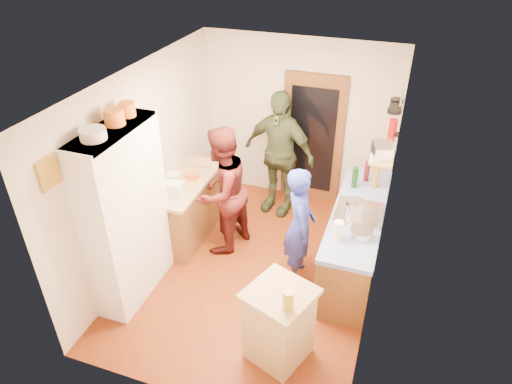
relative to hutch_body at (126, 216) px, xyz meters
The scene contains 44 objects.
floor 1.89m from the hutch_body, 31.61° to the left, with size 3.00×4.00×0.02m, color #76300A.
ceiling 2.15m from the hutch_body, 31.61° to the left, with size 3.00×4.00×0.02m, color silver.
wall_back 3.10m from the hutch_body, 65.17° to the left, with size 3.00×0.02×2.60m, color beige.
wall_front 1.79m from the hutch_body, 42.95° to the right, with size 3.00×0.02×2.60m, color beige.
wall_left 0.85m from the hutch_body, 104.71° to the left, with size 0.02×4.00×2.60m, color beige.
wall_right 2.93m from the hutch_body, 15.89° to the left, with size 0.02×4.00×2.60m, color beige.
door_frame 3.17m from the hutch_body, 60.77° to the left, with size 0.95×0.06×2.10m, color brown.
door_glass 3.14m from the hutch_body, 60.46° to the left, with size 0.70×0.02×1.70m, color black.
hutch_body is the anchor object (origin of this frame).
hutch_top_shelf 1.08m from the hutch_body, ahead, with size 0.40×1.14×0.04m, color white.
plate_stack 1.19m from the hutch_body, 90.00° to the right, with size 0.26×0.26×0.11m, color white.
orange_pot_a 1.19m from the hutch_body, 90.00° to the left, with size 0.21×0.21×0.17m, color orange.
orange_pot_b 1.22m from the hutch_body, 90.00° to the left, with size 0.17×0.17×0.15m, color orange.
left_counter_base 1.42m from the hutch_body, 85.43° to the left, with size 0.60×1.40×0.85m, color brown.
left_counter_top 1.27m from the hutch_body, 85.43° to the left, with size 0.64×1.44×0.05m, color tan.
toaster 0.86m from the hutch_body, 79.92° to the left, with size 0.26×0.17×0.19m, color white.
kettle 1.06m from the hutch_body, 87.28° to the left, with size 0.17×0.17×0.20m, color white.
orange_bowl 1.35m from the hutch_body, 82.27° to the left, with size 0.18×0.18×0.08m, color orange.
chopping_board 1.75m from the hutch_body, 86.05° to the left, with size 0.30×0.22×0.03m, color tan.
right_counter_base 2.90m from the hutch_body, 27.47° to the left, with size 0.60×2.20×0.84m, color brown.
right_counter_top 2.83m from the hutch_body, 27.47° to the left, with size 0.62×2.22×0.06m, color #1F46B6.
hob 2.79m from the hutch_body, 25.92° to the left, with size 0.55×0.58×0.04m, color silver.
pot_on_hob 2.73m from the hutch_body, 26.27° to the left, with size 0.22×0.22×0.14m, color silver.
bottle_a 2.98m from the hutch_body, 37.90° to the left, with size 0.08×0.08×0.30m, color #143F14.
bottle_b 3.23m from the hutch_body, 39.73° to the left, with size 0.07×0.07×0.29m, color #591419.
bottle_c 3.24m from the hutch_body, 36.36° to the left, with size 0.09×0.09×0.34m, color olive.
paper_towel 2.43m from the hutch_body, 14.91° to the left, with size 0.11×0.11×0.25m, color white.
mixing_bowl 2.71m from the hutch_body, 16.31° to the left, with size 0.27×0.27×0.10m, color silver.
island_base 2.13m from the hutch_body, 11.62° to the right, with size 0.55×0.55×0.86m, color tan.
island_top 2.03m from the hutch_body, 11.62° to the right, with size 0.62×0.62×0.05m, color tan.
cutting_board 1.99m from the hutch_body, ahead, with size 0.35×0.28×0.02m, color white.
oil_jar 2.18m from the hutch_body, 15.45° to the right, with size 0.11×0.11×0.21m, color #AD9E2D.
pan_rail 3.73m from the hutch_body, 40.11° to the left, with size 0.02×0.02×0.65m, color silver.
pan_hang_a 3.55m from the hutch_body, 38.53° to the left, with size 0.18×0.18×0.05m, color black.
pan_hang_b 3.67m from the hutch_body, 41.04° to the left, with size 0.16×0.16×0.05m, color black.
pan_hang_c 3.80m from the hutch_body, 43.36° to the left, with size 0.17×0.17×0.05m, color black.
wall_shelf 3.01m from the hutch_body, 25.09° to the left, with size 0.26×0.42×0.03m, color tan.
radio 3.03m from the hutch_body, 25.09° to the left, with size 0.22×0.30×0.15m, color silver.
ext_bracket 3.75m from the hutch_body, 42.07° to the left, with size 0.06×0.10×0.04m, color black.
fire_extinguisher 3.71m from the hutch_body, 42.69° to the left, with size 0.11×0.11×0.32m, color red.
picture_frame 1.22m from the hutch_body, 103.50° to the right, with size 0.03×0.25×0.30m, color gold.
person_hob 2.10m from the hutch_body, 24.78° to the left, with size 0.58×0.38×1.58m, color #2936A4.
person_left 1.40m from the hutch_body, 56.92° to the left, with size 0.88×0.69×1.82m, color #4C1816.
person_back 2.56m from the hutch_body, 62.90° to the left, with size 1.15×0.48×1.96m, color #364127.
Camera 1 is at (1.52, -4.36, 4.15)m, focal length 32.00 mm.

